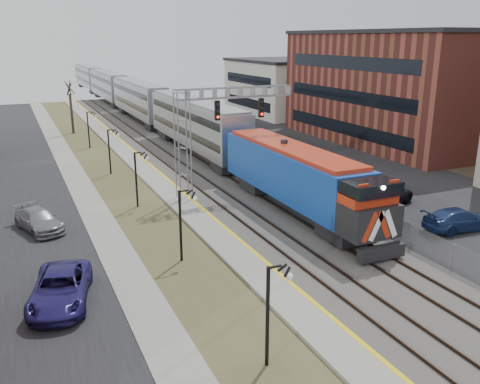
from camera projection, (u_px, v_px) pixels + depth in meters
street_west at (20, 194)px, 39.22m from camera, size 7.00×120.00×0.04m
sidewalk at (81, 187)px, 40.99m from camera, size 2.00×120.00×0.08m
grass_median at (118, 183)px, 42.18m from camera, size 4.00×120.00×0.06m
platform at (153, 178)px, 43.34m from camera, size 2.00×120.00×0.24m
ballast_bed at (208, 172)px, 45.32m from camera, size 8.00×120.00×0.20m
parking_lot at (321, 160)px, 50.08m from camera, size 16.00×120.00×0.04m
platform_edge at (163, 175)px, 43.65m from camera, size 0.24×120.00×0.01m
track_near at (186, 172)px, 44.48m from camera, size 1.58×120.00×0.15m
track_far at (223, 168)px, 45.86m from camera, size 1.58×120.00×0.15m
train at (134, 99)px, 74.83m from camera, size 3.00×108.65×5.33m
signal_gantry at (205, 124)px, 36.52m from camera, size 9.00×1.07×8.15m
lampposts at (179, 225)px, 27.04m from camera, size 0.14×62.14×4.00m
fence at (250, 160)px, 46.77m from camera, size 0.04×120.00×1.60m
buildings_east at (465, 93)px, 50.45m from camera, size 16.00×76.00×15.00m
car_lot_c at (381, 195)px, 36.48m from camera, size 5.86×3.69×1.51m
car_lot_d at (459, 220)px, 31.62m from camera, size 4.88×2.33×1.37m
car_lot_e at (327, 174)px, 42.30m from camera, size 3.96×1.62×1.34m
car_street_a at (60, 289)px, 22.82m from camera, size 3.56×5.65×1.45m
car_street_b at (39, 221)px, 31.58m from camera, size 3.16×4.88×1.31m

